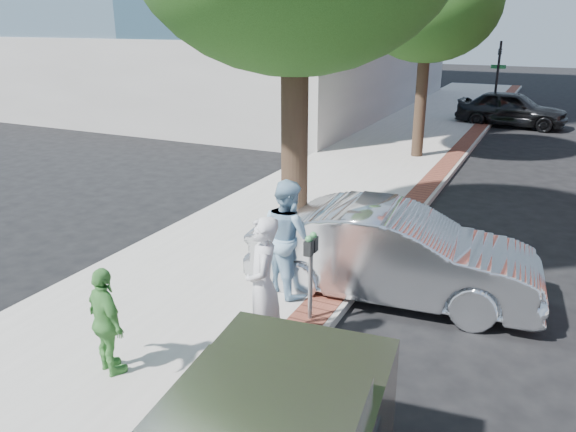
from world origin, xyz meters
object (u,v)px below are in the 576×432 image
Objects in this scene: parking_meter at (311,259)px; person_officer at (288,237)px; person_gray at (263,285)px; person_green at (106,322)px; bg_car at (511,109)px; sedan_silver at (393,253)px.

parking_meter is 0.72× the size of person_officer.
person_gray is 1.31× the size of person_green.
person_gray is 21.94m from bg_car.
person_gray is 2.96m from sedan_silver.
parking_meter is at bearing -178.73° from bg_car.
parking_meter is at bearing 146.37° from sedan_silver.
parking_meter is 0.30× the size of bg_car.
sedan_silver is (0.87, 1.65, -0.37)m from parking_meter.
sedan_silver is at bearing -176.40° from bg_car.
bg_car reaches higher than sedan_silver.
person_green is at bearing 177.04° from bg_car.
person_officer is at bearing 179.00° from bg_car.
parking_meter is at bearing -103.54° from person_green.
person_green is 0.32× the size of bg_car.
bg_car is at bearing -6.48° from sedan_silver.
sedan_silver is (2.75, 4.17, -0.09)m from person_green.
sedan_silver is at bearing 128.89° from person_gray.
person_green is at bearing -75.50° from person_gray.
parking_meter is 0.29× the size of sedan_silver.
person_green is 23.54m from bg_car.
person_green is 0.31× the size of sedan_silver.
parking_meter is 1.10m from person_gray.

